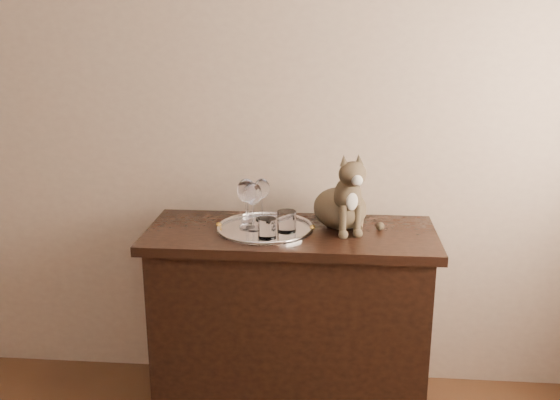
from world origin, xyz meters
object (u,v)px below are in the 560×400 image
(wine_glass_b, at_px, (262,199))
(wine_glass_c, at_px, (247,203))
(cat, at_px, (340,189))
(sideboard, at_px, (290,323))
(tumbler_b, at_px, (267,228))
(wine_glass_a, at_px, (248,202))
(wine_glass_d, at_px, (253,206))
(tray, at_px, (265,229))
(tumbler_a, at_px, (287,222))

(wine_glass_b, relative_size, wine_glass_c, 0.87)
(cat, bearing_deg, sideboard, 177.13)
(wine_glass_b, xyz_separation_m, tumbler_b, (0.05, -0.23, -0.05))
(wine_glass_a, bearing_deg, wine_glass_b, 33.94)
(wine_glass_d, bearing_deg, wine_glass_c, 153.10)
(sideboard, distance_m, tray, 0.44)
(sideboard, relative_size, wine_glass_d, 6.07)
(wine_glass_b, bearing_deg, wine_glass_d, -100.34)
(tray, height_order, wine_glass_d, wine_glass_d)
(tumbler_a, height_order, cat, cat)
(wine_glass_d, xyz_separation_m, cat, (0.36, 0.07, 0.06))
(sideboard, distance_m, cat, 0.63)
(wine_glass_c, height_order, wine_glass_d, wine_glass_c)
(wine_glass_a, height_order, wine_glass_c, wine_glass_c)
(wine_glass_b, height_order, wine_glass_c, wine_glass_c)
(tumbler_b, bearing_deg, wine_glass_d, 123.20)
(wine_glass_c, relative_size, cat, 0.62)
(tray, distance_m, tumbler_a, 0.11)
(sideboard, xyz_separation_m, wine_glass_b, (-0.13, 0.11, 0.52))
(sideboard, distance_m, tumbler_b, 0.50)
(wine_glass_c, bearing_deg, tray, -5.41)
(tray, bearing_deg, wine_glass_c, 174.59)
(wine_glass_a, bearing_deg, tray, -43.88)
(tumbler_a, bearing_deg, tumbler_b, -130.34)
(tumbler_b, bearing_deg, wine_glass_a, 118.13)
(wine_glass_a, relative_size, wine_glass_c, 0.84)
(cat, bearing_deg, tumbler_b, -167.68)
(sideboard, xyz_separation_m, cat, (0.20, 0.06, 0.59))
(sideboard, bearing_deg, wine_glass_d, -175.80)
(tray, xyz_separation_m, tumbler_b, (0.02, -0.11, 0.04))
(wine_glass_c, bearing_deg, sideboard, -0.85)
(wine_glass_c, relative_size, tumbler_a, 2.40)
(sideboard, distance_m, wine_glass_d, 0.55)
(cat, bearing_deg, wine_glass_a, 157.89)
(wine_glass_b, bearing_deg, tumbler_a, -51.94)
(tray, xyz_separation_m, tumbler_a, (0.09, -0.03, 0.05))
(tumbler_b, distance_m, cat, 0.36)
(wine_glass_a, bearing_deg, cat, -2.04)
(tumbler_b, bearing_deg, wine_glass_c, 128.90)
(cat, bearing_deg, tray, 172.27)
(wine_glass_d, bearing_deg, sideboard, 4.20)
(tumbler_a, xyz_separation_m, tumbler_b, (-0.07, -0.08, -0.00))
(sideboard, relative_size, tumbler_a, 13.80)
(wine_glass_d, bearing_deg, wine_glass_a, 111.19)
(sideboard, height_order, cat, cat)
(tray, bearing_deg, tumbler_b, -79.94)
(wine_glass_d, xyz_separation_m, tumbler_b, (0.07, -0.11, -0.06))
(wine_glass_a, distance_m, wine_glass_c, 0.08)
(sideboard, relative_size, tumbler_b, 14.80)
(wine_glass_d, distance_m, cat, 0.37)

